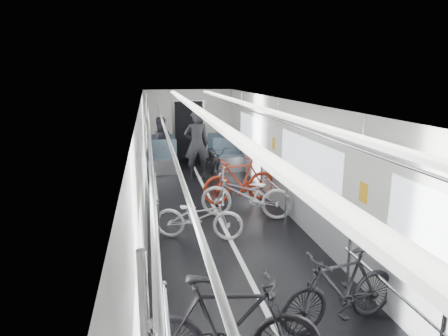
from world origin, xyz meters
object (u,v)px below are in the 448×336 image
at_px(bike_left_mid, 228,328).
at_px(person_seated, 160,144).
at_px(bike_left_far, 199,216).
at_px(person_standing, 197,144).
at_px(bike_right_far, 240,180).
at_px(bike_right_mid, 246,195).
at_px(bike_right_near, 340,289).
at_px(bike_aisle, 216,161).

relative_size(bike_left_mid, person_seated, 1.11).
bearing_deg(bike_left_far, person_standing, 11.14).
bearing_deg(person_standing, bike_right_far, 102.79).
distance_m(bike_left_mid, bike_right_mid, 4.51).
distance_m(bike_right_near, bike_right_far, 4.77).
xyz_separation_m(bike_right_near, bike_aisle, (-0.28, 7.11, 0.00)).
relative_size(person_standing, person_seated, 1.18).
bearing_deg(bike_right_far, bike_left_mid, -23.26).
bearing_deg(bike_left_mid, bike_right_mid, -6.24).
bearing_deg(bike_left_mid, person_standing, 5.14).
bearing_deg(bike_left_mid, bike_left_far, 7.33).
bearing_deg(bike_right_far, bike_aisle, 174.96).
xyz_separation_m(bike_right_near, person_seated, (-1.81, 8.36, 0.35)).
xyz_separation_m(bike_left_far, person_seated, (-0.50, 5.49, 0.40)).
xyz_separation_m(bike_aisle, person_seated, (-1.52, 1.25, 0.34)).
bearing_deg(bike_right_near, person_seated, -179.34).
distance_m(bike_right_near, person_seated, 8.56).
distance_m(bike_left_mid, bike_right_near, 1.57).
bearing_deg(bike_right_far, person_seated, -163.88).
bearing_deg(bike_left_mid, person_seated, 12.10).
distance_m(bike_right_far, person_seated, 3.97).
bearing_deg(bike_left_far, person_seated, 22.82).
distance_m(bike_right_far, bike_aisle, 2.35).
xyz_separation_m(bike_left_mid, bike_aisle, (1.18, 7.69, -0.07)).
height_order(bike_left_far, bike_right_near, bike_right_near).
distance_m(bike_left_far, bike_right_far, 2.25).
bearing_deg(person_seated, bike_left_far, 85.20).
bearing_deg(person_seated, bike_right_near, 92.19).
xyz_separation_m(bike_left_far, bike_right_far, (1.19, 1.90, 0.11)).
relative_size(bike_right_near, bike_right_mid, 0.84).
height_order(bike_left_mid, bike_right_near, bike_left_mid).
distance_m(bike_left_mid, person_standing, 7.83).
bearing_deg(bike_right_mid, bike_left_far, -31.29).
xyz_separation_m(bike_left_far, bike_right_mid, (1.10, 0.89, 0.08)).
relative_size(bike_right_far, person_standing, 0.92).
bearing_deg(bike_right_mid, bike_left_mid, 3.72).
bearing_deg(bike_left_mid, bike_right_far, -4.24).
height_order(bike_right_mid, person_standing, person_standing).
xyz_separation_m(bike_right_mid, bike_right_far, (0.09, 1.02, 0.04)).
distance_m(bike_left_mid, person_seated, 8.95).
relative_size(bike_right_near, person_seated, 0.97).
bearing_deg(bike_right_near, person_standing, 174.90).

